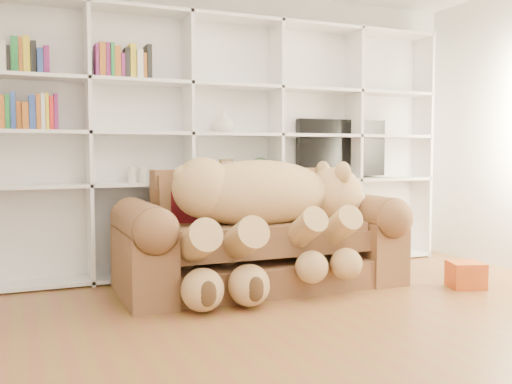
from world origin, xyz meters
name	(u,v)px	position (x,y,z in m)	size (l,w,h in m)	color
floor	(373,345)	(0.00, 0.00, 0.00)	(5.00, 5.00, 0.00)	brown
wall_back	(226,130)	(0.00, 2.50, 1.35)	(5.00, 0.02, 2.70)	silver
bookshelf	(207,134)	(-0.24, 2.36, 1.31)	(4.43, 0.35, 2.40)	white
sofa	(259,242)	(-0.02, 1.65, 0.37)	(2.34, 1.01, 0.98)	brown
teddy_bear	(265,206)	(-0.05, 1.45, 0.70)	(1.85, 0.99, 1.07)	tan
throw_pillow	(196,204)	(-0.52, 1.81, 0.70)	(0.41, 0.13, 0.41)	#550E11
gift_box	(466,275)	(1.54, 0.90, 0.11)	(0.27, 0.25, 0.22)	#C34E1A
tv	(341,149)	(1.22, 2.35, 1.16)	(1.02, 0.18, 0.60)	black
picture_frame	(226,169)	(-0.07, 2.30, 0.97)	(0.15, 0.03, 0.19)	#543C1C
green_vase	(260,169)	(0.28, 2.30, 0.97)	(0.22, 0.22, 0.22)	#31603E
figurine_tall	(132,175)	(-0.96, 2.30, 0.94)	(0.07, 0.07, 0.14)	beige
figurine_short	(143,175)	(-0.86, 2.30, 0.93)	(0.08, 0.08, 0.14)	beige
snow_globe	(176,174)	(-0.56, 2.30, 0.93)	(0.12, 0.12, 0.12)	silver
shelf_vase	(223,122)	(-0.10, 2.30, 1.41)	(0.19, 0.19, 0.20)	beige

